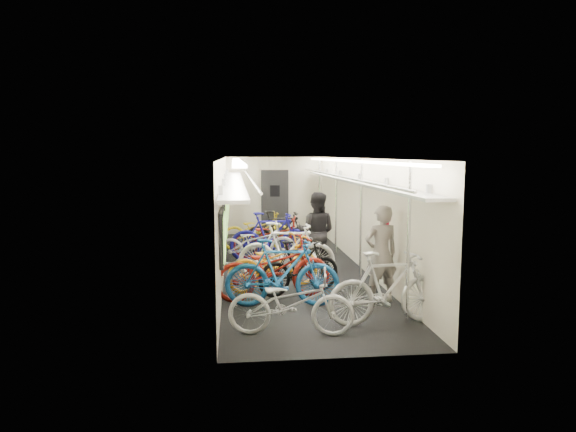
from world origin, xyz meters
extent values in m
plane|color=black|center=(0.00, 0.00, 0.00)|extent=(10.00, 10.00, 0.00)
plane|color=white|center=(0.00, 0.00, 2.40)|extent=(10.00, 10.00, 0.00)
plane|color=beige|center=(-1.50, 0.00, 1.20)|extent=(0.00, 10.00, 10.00)
plane|color=beige|center=(1.50, 0.00, 1.20)|extent=(0.00, 10.00, 10.00)
plane|color=beige|center=(0.00, 5.00, 1.20)|extent=(3.00, 0.00, 3.00)
plane|color=beige|center=(0.00, -5.00, 1.20)|extent=(3.00, 0.00, 3.00)
cube|color=black|center=(-1.46, -3.20, 1.25)|extent=(0.06, 1.10, 0.80)
cube|color=#8EE062|center=(-1.42, -3.20, 1.25)|extent=(0.02, 0.96, 0.66)
cube|color=black|center=(-1.46, -1.00, 1.25)|extent=(0.06, 1.10, 0.80)
cube|color=#8EE062|center=(-1.42, -1.00, 1.25)|extent=(0.02, 0.96, 0.66)
cube|color=black|center=(-1.46, 1.20, 1.25)|extent=(0.06, 1.10, 0.80)
cube|color=#8EE062|center=(-1.42, 1.20, 1.25)|extent=(0.02, 0.96, 0.66)
cube|color=black|center=(-1.46, 3.40, 1.25)|extent=(0.06, 1.10, 0.80)
cube|color=#8EE062|center=(-1.42, 3.40, 1.25)|extent=(0.02, 0.96, 0.66)
cube|color=yellow|center=(-1.45, -2.10, 1.30)|extent=(0.02, 0.22, 0.30)
cube|color=yellow|center=(-1.45, 0.10, 1.30)|extent=(0.02, 0.22, 0.30)
cube|color=yellow|center=(-1.45, 2.30, 1.30)|extent=(0.02, 0.22, 0.30)
cube|color=black|center=(0.00, 4.94, 1.00)|extent=(0.85, 0.08, 2.00)
cube|color=#999BA0|center=(-1.28, 0.00, 1.92)|extent=(0.40, 9.70, 0.05)
cube|color=#999BA0|center=(1.28, 0.00, 1.92)|extent=(0.40, 9.70, 0.05)
cylinder|color=silver|center=(-0.95, 0.00, 2.02)|extent=(0.04, 9.70, 0.04)
cylinder|color=silver|center=(0.95, 0.00, 2.02)|extent=(0.04, 9.70, 0.04)
cube|color=white|center=(-1.20, 0.00, 2.34)|extent=(0.18, 9.60, 0.04)
cube|color=white|center=(1.20, 0.00, 2.34)|extent=(0.18, 9.60, 0.04)
cylinder|color=silver|center=(1.25, -3.80, 1.20)|extent=(0.05, 0.05, 2.38)
cylinder|color=silver|center=(1.25, -1.00, 1.20)|extent=(0.05, 0.05, 2.38)
cylinder|color=silver|center=(1.25, 1.50, 1.20)|extent=(0.05, 0.05, 2.38)
cylinder|color=silver|center=(1.25, 4.00, 1.20)|extent=(0.05, 0.05, 2.38)
imported|color=#BBBCC0|center=(-0.51, -4.14, 0.46)|extent=(1.82, 0.88, 0.91)
imported|color=#185494|center=(-0.50, -2.79, 0.57)|extent=(1.92, 0.68, 1.13)
imported|color=maroon|center=(-0.60, -2.33, 0.54)|extent=(2.15, 1.13, 1.07)
imported|color=black|center=(-0.12, -2.06, 0.49)|extent=(1.69, 1.06, 0.99)
imported|color=orange|center=(-0.54, -1.69, 0.50)|extent=(2.00, 1.37, 0.99)
imported|color=white|center=(-0.24, -0.97, 0.58)|extent=(1.97, 0.74, 1.16)
imported|color=#B0B0B5|center=(-0.77, 0.52, 0.48)|extent=(1.88, 0.81, 0.96)
imported|color=navy|center=(-0.42, 0.84, 0.58)|extent=(1.95, 0.63, 1.16)
imported|color=maroon|center=(-0.38, 1.04, 0.51)|extent=(2.03, 1.07, 1.01)
imported|color=black|center=(-0.12, 1.71, 0.55)|extent=(1.82, 0.52, 1.09)
imported|color=gold|center=(-0.67, 2.39, 0.49)|extent=(1.93, 0.89, 0.98)
imported|color=#BBBBBD|center=(0.94, -3.84, 0.55)|extent=(1.88, 0.72, 1.10)
imported|color=gray|center=(1.18, -2.67, 0.82)|extent=(0.66, 0.50, 1.64)
imported|color=black|center=(0.46, -0.29, 0.85)|extent=(0.99, 0.89, 1.69)
cube|color=#A51023|center=(1.55, -1.99, 1.28)|extent=(0.29, 0.22, 0.38)
camera|label=1|loc=(-1.28, -10.93, 2.49)|focal=32.00mm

